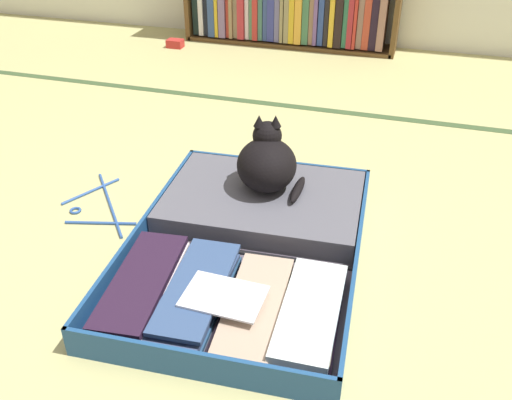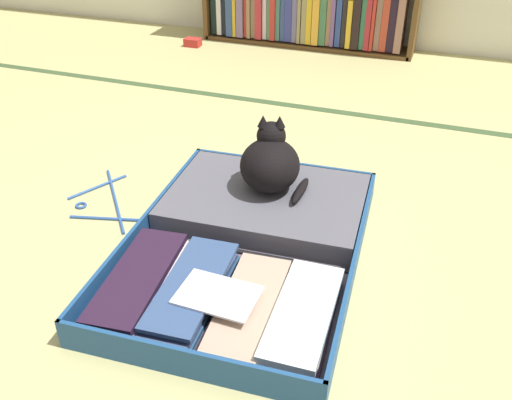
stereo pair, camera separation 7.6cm
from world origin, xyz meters
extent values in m
plane|color=tan|center=(0.00, 0.00, 0.00)|extent=(10.00, 10.00, 0.00)
cube|color=#3A522F|center=(0.00, 1.29, 0.00)|extent=(4.80, 0.05, 0.00)
cube|color=brown|center=(-0.44, 2.27, 0.01)|extent=(1.32, 0.22, 0.02)
cube|color=black|center=(-1.05, 2.28, 0.19)|extent=(0.04, 0.19, 0.31)
cube|color=silver|center=(-1.02, 2.27, 0.18)|extent=(0.03, 0.19, 0.30)
cube|color=black|center=(-0.98, 2.28, 0.19)|extent=(0.03, 0.19, 0.30)
cube|color=#324D85|center=(-0.94, 2.26, 0.19)|extent=(0.04, 0.19, 0.31)
cube|color=gold|center=(-0.91, 2.26, 0.19)|extent=(0.02, 0.19, 0.32)
cube|color=slate|center=(-0.87, 2.26, 0.20)|extent=(0.04, 0.19, 0.33)
cube|color=#B6372C|center=(-0.83, 2.27, 0.21)|extent=(0.02, 0.19, 0.35)
cube|color=#937751|center=(-0.81, 2.26, 0.21)|extent=(0.02, 0.19, 0.35)
cube|color=#907D5F|center=(-0.78, 2.28, 0.21)|extent=(0.03, 0.19, 0.35)
cube|color=#B92E37|center=(-0.74, 2.26, 0.19)|extent=(0.04, 0.19, 0.31)
cube|color=silver|center=(-0.70, 2.28, 0.19)|extent=(0.03, 0.19, 0.32)
cube|color=#4A7753|center=(-0.68, 2.27, 0.18)|extent=(0.02, 0.19, 0.29)
cube|color=#BD322E|center=(-0.65, 2.26, 0.18)|extent=(0.03, 0.19, 0.30)
cube|color=#447464|center=(-0.62, 2.27, 0.20)|extent=(0.03, 0.19, 0.34)
cube|color=#334780|center=(-0.59, 2.27, 0.20)|extent=(0.03, 0.19, 0.33)
cube|color=#343A8C|center=(-0.55, 2.27, 0.18)|extent=(0.04, 0.19, 0.29)
cube|color=slate|center=(-0.51, 2.27, 0.21)|extent=(0.03, 0.19, 0.35)
cube|color=#96865A|center=(-0.48, 2.26, 0.20)|extent=(0.02, 0.19, 0.32)
cube|color=#93865D|center=(-0.45, 2.27, 0.20)|extent=(0.03, 0.19, 0.34)
cube|color=gold|center=(-0.41, 2.26, 0.19)|extent=(0.03, 0.19, 0.31)
cube|color=gold|center=(-0.37, 2.26, 0.22)|extent=(0.04, 0.19, 0.36)
cube|color=#407450|center=(-0.33, 2.27, 0.20)|extent=(0.04, 0.19, 0.33)
cube|color=#957054|center=(-0.29, 2.28, 0.20)|extent=(0.03, 0.19, 0.34)
cube|color=#715293|center=(-0.26, 2.27, 0.22)|extent=(0.02, 0.19, 0.36)
cube|color=#2D4691|center=(-0.23, 2.28, 0.19)|extent=(0.03, 0.19, 0.30)
cube|color=black|center=(-0.20, 2.27, 0.19)|extent=(0.03, 0.19, 0.32)
cube|color=yellow|center=(-0.16, 2.26, 0.18)|extent=(0.03, 0.19, 0.29)
cube|color=black|center=(-0.12, 2.26, 0.19)|extent=(0.04, 0.19, 0.31)
cube|color=#36815C|center=(-0.08, 2.27, 0.21)|extent=(0.03, 0.19, 0.36)
cube|color=#AA2B32|center=(-0.05, 2.26, 0.20)|extent=(0.03, 0.19, 0.34)
cube|color=red|center=(-0.02, 2.26, 0.20)|extent=(0.02, 0.19, 0.33)
cube|color=#8E6F5F|center=(0.01, 2.28, 0.21)|extent=(0.03, 0.19, 0.34)
cube|color=#B8422D|center=(0.05, 2.27, 0.20)|extent=(0.04, 0.19, 0.32)
cube|color=black|center=(0.09, 2.27, 0.19)|extent=(0.04, 0.19, 0.31)
cube|color=#9D6E5E|center=(0.13, 2.27, 0.20)|extent=(0.04, 0.19, 0.34)
cube|color=navy|center=(-0.03, -0.17, 0.01)|extent=(0.72, 0.53, 0.01)
cube|color=navy|center=(-0.01, -0.41, 0.05)|extent=(0.69, 0.05, 0.09)
cube|color=navy|center=(-0.37, -0.19, 0.05)|extent=(0.04, 0.49, 0.09)
cube|color=navy|center=(0.31, -0.15, 0.05)|extent=(0.04, 0.49, 0.09)
cube|color=#534B57|center=(-0.03, -0.17, 0.02)|extent=(0.69, 0.51, 0.01)
cube|color=navy|center=(-0.06, 0.32, 0.01)|extent=(0.72, 0.53, 0.01)
cube|color=navy|center=(-0.07, 0.56, 0.05)|extent=(0.69, 0.05, 0.09)
cube|color=navy|center=(-0.40, 0.30, 0.05)|extent=(0.04, 0.49, 0.09)
cube|color=navy|center=(0.28, 0.34, 0.05)|extent=(0.04, 0.49, 0.09)
cube|color=#534B57|center=(-0.06, 0.32, 0.02)|extent=(0.69, 0.51, 0.01)
cylinder|color=black|center=(-0.04, 0.07, 0.02)|extent=(0.67, 0.06, 0.02)
cube|color=navy|center=(-0.27, -0.19, 0.03)|extent=(0.17, 0.43, 0.02)
cube|color=silver|center=(-0.26, -0.19, 0.05)|extent=(0.19, 0.43, 0.02)
cube|color=#28172E|center=(-0.27, -0.19, 0.07)|extent=(0.19, 0.44, 0.02)
cube|color=navy|center=(-0.11, -0.18, 0.03)|extent=(0.17, 0.42, 0.01)
cube|color=#3F5079|center=(-0.11, -0.18, 0.04)|extent=(0.17, 0.40, 0.02)
cube|color=navy|center=(-0.11, -0.17, 0.06)|extent=(0.15, 0.36, 0.01)
cube|color=#324B78|center=(-0.11, -0.17, 0.07)|extent=(0.18, 0.41, 0.01)
cube|color=black|center=(0.05, -0.18, 0.03)|extent=(0.17, 0.37, 0.02)
cube|color=tan|center=(0.06, -0.17, 0.05)|extent=(0.18, 0.42, 0.02)
cube|color=#2A1B2C|center=(0.21, -0.16, 0.03)|extent=(0.17, 0.38, 0.02)
cube|color=tan|center=(0.21, -0.15, 0.05)|extent=(0.17, 0.37, 0.01)
cube|color=silver|center=(0.21, -0.16, 0.06)|extent=(0.16, 0.39, 0.02)
cube|color=white|center=(-0.02, -0.20, 0.08)|extent=(0.22, 0.15, 0.01)
cube|color=#54545F|center=(-0.06, 0.32, 0.05)|extent=(0.69, 0.50, 0.08)
cylinder|color=black|center=(-0.26, 0.54, 0.05)|extent=(0.02, 0.02, 0.08)
cylinder|color=black|center=(0.12, 0.56, 0.05)|extent=(0.02, 0.02, 0.08)
cube|color=#3C8F39|center=(0.07, -0.40, 0.04)|extent=(0.03, 0.00, 0.02)
cube|color=yellow|center=(-0.01, -0.40, 0.03)|extent=(0.02, 0.00, 0.02)
ellipsoid|color=black|center=(-0.06, 0.36, 0.18)|extent=(0.25, 0.27, 0.18)
ellipsoid|color=black|center=(-0.07, 0.42, 0.14)|extent=(0.16, 0.11, 0.10)
sphere|color=black|center=(-0.07, 0.41, 0.27)|extent=(0.10, 0.10, 0.10)
cone|color=black|center=(-0.04, 0.41, 0.32)|extent=(0.04, 0.04, 0.04)
cone|color=black|center=(-0.10, 0.40, 0.32)|extent=(0.04, 0.04, 0.04)
sphere|color=gold|center=(-0.06, 0.45, 0.27)|extent=(0.02, 0.02, 0.02)
sphere|color=gold|center=(-0.10, 0.44, 0.27)|extent=(0.02, 0.02, 0.02)
ellipsoid|color=black|center=(0.06, 0.35, 0.11)|extent=(0.03, 0.17, 0.03)
cylinder|color=#2D549F|center=(-0.61, 0.23, 0.01)|extent=(0.29, 0.36, 0.01)
cylinder|color=#2D549F|center=(-0.58, 0.11, 0.01)|extent=(0.24, 0.07, 0.01)
cylinder|color=#2D549F|center=(-0.72, 0.28, 0.01)|extent=(0.12, 0.22, 0.01)
torus|color=#2D549F|center=(-0.70, 0.15, 0.01)|extent=(0.06, 0.06, 0.01)
cube|color=red|center=(-1.12, 2.00, 0.03)|extent=(0.10, 0.07, 0.05)
camera|label=1|loc=(0.39, -1.25, 1.10)|focal=39.43mm
camera|label=2|loc=(0.46, -1.23, 1.10)|focal=39.43mm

